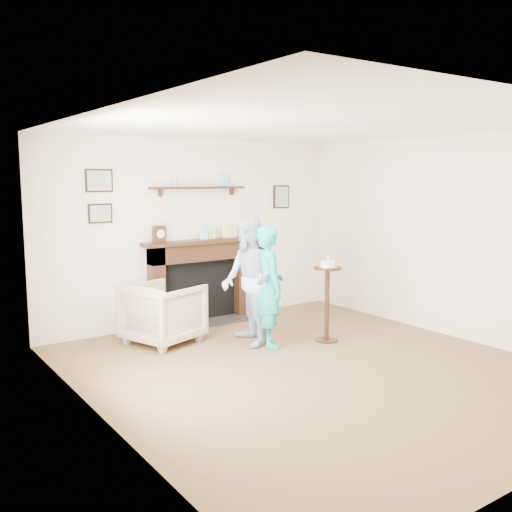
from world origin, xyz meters
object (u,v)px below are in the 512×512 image
at_px(woman, 269,345).
at_px(armchair, 164,342).
at_px(pedestal_table, 327,289).
at_px(man, 249,344).

bearing_deg(woman, armchair, 69.44).
bearing_deg(armchair, pedestal_table, -141.77).
bearing_deg(pedestal_table, woman, 160.26).
bearing_deg(woman, man, 64.18).
bearing_deg(armchair, woman, -149.28).
distance_m(armchair, man, 1.04).
relative_size(armchair, pedestal_table, 0.76).
height_order(man, pedestal_table, pedestal_table).
xyz_separation_m(woman, pedestal_table, (0.69, -0.25, 0.65)).
bearing_deg(pedestal_table, armchair, 147.02).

